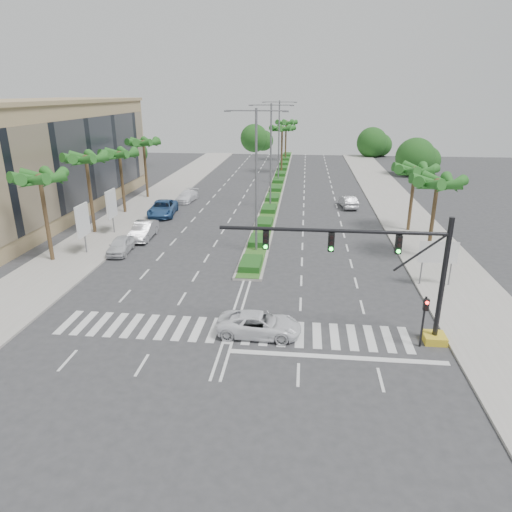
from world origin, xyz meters
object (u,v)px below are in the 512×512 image
Objects in this scene: car_parked_a at (120,245)px; car_parked_d at (187,196)px; car_parked_b at (144,230)px; car_crossing at (259,324)px; car_parked_c at (163,208)px; car_right at (348,202)px.

car_parked_a is 0.89× the size of car_parked_d.
car_crossing is at bearing -55.29° from car_parked_b.
car_parked_c is (-0.15, 12.85, 0.12)m from car_parked_a.
car_parked_a is 12.85m from car_parked_c.
car_parked_d reaches higher than car_crossing.
car_parked_c reaches higher than car_parked_d.
car_parked_b is at bearing 28.16° from car_right.
car_parked_b reaches higher than car_parked_d.
car_parked_a is 20.01m from car_parked_d.
car_right reaches higher than car_crossing.
car_parked_c reaches higher than car_parked_b.
car_crossing is at bearing -48.61° from car_parked_a.
car_parked_a is 18.49m from car_crossing.
car_right is at bearing 37.19° from car_parked_a.
car_parked_a is 0.92× the size of car_right.
car_parked_d is at bearing 22.79° from car_crossing.
car_parked_d is at bearing 87.05° from car_parked_b.
car_parked_a reaches higher than car_parked_d.
car_right is at bearing 2.83° from car_parked_d.
car_parked_d is at bearing -10.68° from car_right.
car_parked_d is (0.83, 19.99, -0.03)m from car_parked_a.
car_parked_c is 7.21m from car_parked_d.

